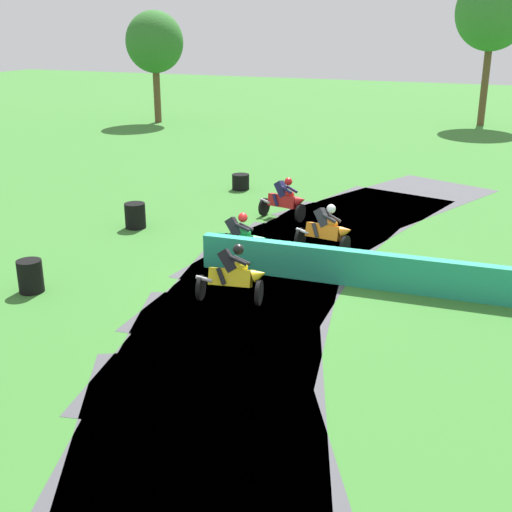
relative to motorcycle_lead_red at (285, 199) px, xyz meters
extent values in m
plane|color=#38752D|center=(1.46, -4.96, -0.66)|extent=(120.00, 120.00, 0.00)
cube|color=#47474C|center=(2.86, 3.54, -0.65)|extent=(6.91, 9.51, 0.01)
cube|color=#47474C|center=(1.99, 0.78, -0.65)|extent=(5.91, 9.32, 0.01)
cube|color=#47474C|center=(1.54, -2.07, -0.65)|extent=(4.78, 8.95, 0.01)
cube|color=#47474C|center=(1.49, -4.96, -0.65)|extent=(4.51, 8.84, 0.01)
cube|color=#47474C|center=(1.86, -7.83, -0.65)|extent=(5.66, 9.26, 0.01)
cube|color=#47474C|center=(2.63, -10.61, -0.65)|extent=(6.70, 9.48, 0.01)
cube|color=#47474C|center=(3.79, -13.26, -0.65)|extent=(7.60, 9.51, 0.01)
cube|color=#239375|center=(6.99, -4.65, -0.21)|extent=(14.68, 1.12, 0.90)
cylinder|color=black|center=(0.61, -0.17, -0.36)|extent=(0.21, 0.69, 0.69)
cylinder|color=black|center=(-0.77, 0.08, -0.36)|extent=(0.21, 0.69, 0.69)
cube|color=red|center=(-0.08, 0.00, -0.07)|extent=(1.04, 0.51, 0.44)
ellipsoid|color=red|center=(0.11, 0.01, 0.19)|extent=(0.49, 0.39, 0.28)
cone|color=red|center=(0.60, -0.10, 0.05)|extent=(0.44, 0.41, 0.45)
cylinder|color=#B2B2B7|center=(-0.69, -0.02, -0.13)|extent=(0.42, 0.18, 0.17)
cube|color=#1E1E4C|center=(-0.14, 0.08, 0.31)|extent=(0.53, 0.42, 0.60)
sphere|color=red|center=(0.08, 0.08, 0.59)|extent=(0.26, 0.26, 0.26)
cylinder|color=#1E1E4C|center=(0.16, 0.21, 0.31)|extent=(0.43, 0.19, 0.24)
cylinder|color=#1E1E4C|center=(0.10, -0.14, 0.37)|extent=(0.43, 0.19, 0.24)
cylinder|color=#1E1E4C|center=(-0.22, 0.21, -0.07)|extent=(0.27, 0.20, 0.42)
cylinder|color=#1E1E4C|center=(-0.28, -0.14, -0.02)|extent=(0.27, 0.20, 0.42)
cylinder|color=black|center=(2.87, -2.83, -0.37)|extent=(0.19, 0.73, 0.72)
cylinder|color=black|center=(1.48, -2.64, -0.37)|extent=(0.19, 0.73, 0.72)
cube|color=orange|center=(2.18, -2.67, -0.07)|extent=(1.04, 0.49, 0.45)
ellipsoid|color=orange|center=(2.37, -2.63, 0.18)|extent=(0.48, 0.38, 0.30)
cone|color=orange|center=(2.86, -2.73, 0.04)|extent=(0.42, 0.41, 0.47)
cylinder|color=#B2B2B7|center=(1.57, -2.72, -0.12)|extent=(0.42, 0.17, 0.17)
cube|color=#28282D|center=(2.12, -2.57, 0.30)|extent=(0.52, 0.43, 0.62)
sphere|color=white|center=(2.34, -2.54, 0.57)|extent=(0.26, 0.26, 0.26)
cylinder|color=#28282D|center=(2.42, -2.43, 0.28)|extent=(0.43, 0.19, 0.24)
cylinder|color=#28282D|center=(2.37, -2.78, 0.36)|extent=(0.43, 0.19, 0.24)
cylinder|color=#28282D|center=(2.03, -2.46, -0.09)|extent=(0.27, 0.21, 0.42)
cylinder|color=#28282D|center=(1.98, -2.81, -0.01)|extent=(0.27, 0.21, 0.42)
cylinder|color=black|center=(0.99, -4.45, -0.37)|extent=(0.18, 0.74, 0.73)
cylinder|color=black|center=(-0.40, -4.62, -0.37)|extent=(0.18, 0.74, 0.73)
cube|color=#198438|center=(0.29, -4.46, -0.08)|extent=(1.04, 0.49, 0.46)
ellipsoid|color=#198438|center=(0.46, -4.38, 0.17)|extent=(0.48, 0.38, 0.30)
cone|color=#198438|center=(0.96, -4.35, 0.04)|extent=(0.43, 0.43, 0.47)
cylinder|color=#B2B2B7|center=(-0.29, -4.67, -0.12)|extent=(0.42, 0.14, 0.18)
cube|color=black|center=(0.19, -4.38, 0.29)|extent=(0.53, 0.42, 0.62)
sphere|color=red|center=(0.40, -4.28, 0.57)|extent=(0.26, 0.26, 0.26)
cylinder|color=black|center=(0.45, -4.16, 0.27)|extent=(0.43, 0.12, 0.24)
cylinder|color=black|center=(0.49, -4.51, 0.36)|extent=(0.43, 0.12, 0.24)
cylinder|color=black|center=(0.08, -4.31, -0.10)|extent=(0.29, 0.20, 0.42)
cylinder|color=black|center=(0.13, -4.65, -0.01)|extent=(0.29, 0.20, 0.42)
cylinder|color=black|center=(1.97, -6.86, -0.37)|extent=(0.23, 0.77, 0.76)
cylinder|color=black|center=(0.59, -7.12, -0.37)|extent=(0.23, 0.77, 0.76)
cube|color=yellow|center=(1.26, -6.90, -0.09)|extent=(1.06, 0.57, 0.47)
ellipsoid|color=yellow|center=(1.42, -6.78, 0.16)|extent=(0.50, 0.42, 0.32)
cone|color=yellow|center=(1.92, -6.73, 0.02)|extent=(0.45, 0.46, 0.49)
cylinder|color=#B2B2B7|center=(0.70, -7.15, -0.13)|extent=(0.42, 0.17, 0.18)
cube|color=black|center=(1.16, -6.79, 0.27)|extent=(0.56, 0.44, 0.63)
sphere|color=black|center=(1.36, -6.66, 0.54)|extent=(0.26, 0.26, 0.26)
cylinder|color=black|center=(1.40, -6.56, 0.24)|extent=(0.44, 0.14, 0.25)
cylinder|color=black|center=(1.47, -6.90, 0.35)|extent=(0.44, 0.14, 0.25)
cylinder|color=black|center=(1.05, -6.76, -0.13)|extent=(0.30, 0.22, 0.42)
cylinder|color=black|center=(1.12, -7.09, -0.01)|extent=(0.30, 0.22, 0.42)
cylinder|color=black|center=(-3.02, 3.13, -0.56)|extent=(0.67, 0.67, 0.20)
cylinder|color=black|center=(-3.02, 3.13, -0.36)|extent=(0.67, 0.67, 0.20)
cylinder|color=black|center=(-3.02, 3.13, -0.16)|extent=(0.67, 0.67, 0.20)
cylinder|color=black|center=(-3.98, -2.84, -0.56)|extent=(0.65, 0.65, 0.20)
cylinder|color=black|center=(-3.98, -2.84, -0.36)|extent=(0.65, 0.65, 0.20)
cylinder|color=black|center=(-3.98, -2.84, -0.16)|extent=(0.65, 0.65, 0.20)
cylinder|color=black|center=(-3.98, -2.84, 0.04)|extent=(0.65, 0.65, 0.20)
cylinder|color=black|center=(-3.40, -8.34, -0.56)|extent=(0.60, 0.60, 0.20)
cylinder|color=black|center=(-3.40, -8.34, -0.36)|extent=(0.60, 0.60, 0.20)
cylinder|color=black|center=(-3.40, -8.34, -0.16)|extent=(0.60, 0.60, 0.20)
cylinder|color=black|center=(-3.40, -8.34, 0.04)|extent=(0.60, 0.60, 0.20)
cylinder|color=brown|center=(3.91, 24.67, 1.80)|extent=(0.44, 0.44, 4.91)
ellipsoid|color=#33752D|center=(3.91, 24.67, 6.13)|extent=(4.42, 4.42, 4.64)
cylinder|color=brown|center=(-15.54, 17.73, 1.08)|extent=(0.44, 0.44, 3.47)
ellipsoid|color=#2D6B28|center=(-15.54, 17.73, 4.34)|extent=(3.61, 3.61, 3.79)
camera|label=1|loc=(7.45, -19.87, 5.53)|focal=46.45mm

